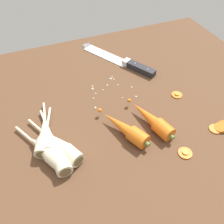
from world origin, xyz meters
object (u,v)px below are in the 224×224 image
(chefs_knife, at_px, (114,58))
(parsnip_front, at_px, (60,146))
(parsnip_mid_right, at_px, (46,151))
(parsnip_outer, at_px, (46,133))
(whole_carrot_second, at_px, (152,120))
(parsnip_mid_left, at_px, (56,149))
(whole_carrot, at_px, (126,129))
(carrot_slice_stray_mid, at_px, (185,153))
(carrot_slice_stray_near, at_px, (177,94))
(parsnip_back, at_px, (45,137))

(chefs_knife, height_order, parsnip_front, parsnip_front)
(parsnip_mid_right, height_order, parsnip_outer, same)
(whole_carrot_second, xyz_separation_m, parsnip_mid_left, (-0.27, 0.01, -0.00))
(chefs_knife, relative_size, parsnip_outer, 1.65)
(whole_carrot, xyz_separation_m, carrot_slice_stray_mid, (0.12, -0.12, -0.02))
(parsnip_mid_left, bearing_deg, whole_carrot_second, -1.53)
(chefs_knife, xyz_separation_m, parsnip_outer, (-0.32, -0.28, 0.01))
(parsnip_outer, relative_size, carrot_slice_stray_near, 5.62)
(chefs_knife, bearing_deg, parsnip_front, -130.58)
(parsnip_back, relative_size, carrot_slice_stray_mid, 4.68)
(whole_carrot, height_order, parsnip_outer, whole_carrot)
(parsnip_mid_left, bearing_deg, chefs_knife, 48.58)
(parsnip_mid_left, xyz_separation_m, parsnip_mid_right, (-0.02, 0.00, 0.00))
(parsnip_mid_left, bearing_deg, parsnip_mid_right, 177.69)
(whole_carrot_second, bearing_deg, whole_carrot, -179.03)
(whole_carrot_second, height_order, parsnip_mid_left, whole_carrot_second)
(whole_carrot, height_order, carrot_slice_stray_near, whole_carrot)
(chefs_knife, distance_m, parsnip_outer, 0.42)
(parsnip_outer, height_order, carrot_slice_stray_near, parsnip_outer)
(whole_carrot_second, height_order, carrot_slice_stray_near, whole_carrot_second)
(whole_carrot, distance_m, parsnip_mid_right, 0.22)
(parsnip_front, xyz_separation_m, carrot_slice_stray_mid, (0.29, -0.13, -0.02))
(whole_carrot_second, xyz_separation_m, carrot_slice_stray_mid, (0.03, -0.12, -0.02))
(chefs_knife, relative_size, parsnip_mid_right, 1.71)
(chefs_knife, bearing_deg, carrot_slice_stray_mid, -89.19)
(whole_carrot, distance_m, parsnip_back, 0.22)
(parsnip_front, xyz_separation_m, parsnip_mid_right, (-0.04, -0.00, 0.00))
(carrot_slice_stray_mid, bearing_deg, whole_carrot, 134.71)
(parsnip_back, bearing_deg, chefs_knife, 42.50)
(parsnip_mid_left, relative_size, parsnip_back, 1.37)
(whole_carrot_second, relative_size, carrot_slice_stray_mid, 5.08)
(carrot_slice_stray_mid, bearing_deg, parsnip_front, 156.09)
(parsnip_outer, bearing_deg, parsnip_front, -63.47)
(parsnip_outer, bearing_deg, carrot_slice_stray_mid, -29.89)
(parsnip_mid_left, relative_size, parsnip_outer, 1.22)
(parsnip_mid_right, relative_size, carrot_slice_stray_mid, 5.08)
(parsnip_back, distance_m, carrot_slice_stray_mid, 0.37)
(chefs_knife, bearing_deg, parsnip_back, -137.50)
(whole_carrot_second, xyz_separation_m, carrot_slice_stray_near, (0.14, 0.08, -0.02))
(chefs_knife, bearing_deg, parsnip_outer, -138.19)
(chefs_knife, distance_m, carrot_slice_stray_near, 0.29)
(carrot_slice_stray_near, xyz_separation_m, carrot_slice_stray_mid, (-0.10, -0.20, 0.00))
(whole_carrot_second, bearing_deg, parsnip_mid_left, 178.47)
(carrot_slice_stray_near, height_order, carrot_slice_stray_mid, same)
(chefs_knife, xyz_separation_m, parsnip_mid_left, (-0.30, -0.34, 0.01))
(carrot_slice_stray_mid, bearing_deg, parsnip_back, 152.09)
(parsnip_outer, height_order, carrot_slice_stray_mid, parsnip_outer)
(whole_carrot, relative_size, carrot_slice_stray_mid, 4.73)
(whole_carrot_second, xyz_separation_m, parsnip_front, (-0.26, 0.01, -0.00))
(parsnip_front, distance_m, parsnip_mid_left, 0.01)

